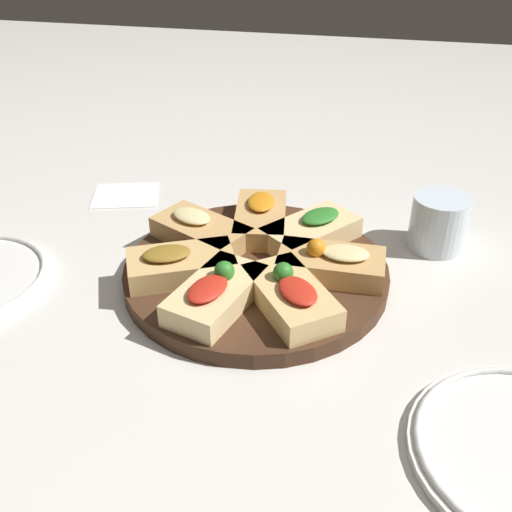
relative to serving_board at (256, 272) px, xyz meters
name	(u,v)px	position (x,y,z in m)	size (l,w,h in m)	color
ground_plane	(256,279)	(0.00, 0.00, -0.01)	(3.00, 3.00, 0.00)	silver
serving_board	(256,272)	(0.00, 0.00, 0.00)	(0.37, 0.37, 0.02)	#422819
focaccia_slice_0	(331,263)	(-0.10, 0.00, 0.03)	(0.14, 0.07, 0.05)	tan
focaccia_slice_1	(312,231)	(-0.07, -0.08, 0.03)	(0.15, 0.16, 0.04)	#E5C689
focaccia_slice_2	(260,218)	(0.02, -0.10, 0.03)	(0.09, 0.15, 0.04)	tan
focaccia_slice_3	(200,231)	(0.09, -0.05, 0.03)	(0.16, 0.13, 0.04)	tan
focaccia_slice_4	(180,264)	(0.09, 0.04, 0.03)	(0.16, 0.13, 0.04)	tan
focaccia_slice_5	(216,293)	(0.03, 0.10, 0.03)	(0.11, 0.16, 0.05)	#E5C689
focaccia_slice_6	(291,295)	(-0.06, 0.08, 0.03)	(0.14, 0.16, 0.05)	#DBB775
water_glass	(438,223)	(-0.25, -0.14, 0.03)	(0.08, 0.08, 0.08)	silver
napkin_stack	(125,195)	(0.28, -0.20, -0.01)	(0.11, 0.09, 0.00)	white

